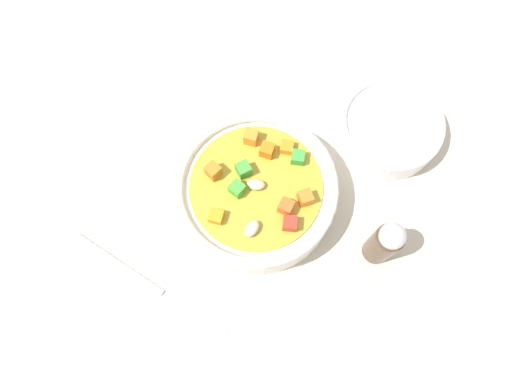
{
  "coord_description": "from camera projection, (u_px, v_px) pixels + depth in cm",
  "views": [
    {
      "loc": [
        5.62,
        -18.16,
        56.44
      ],
      "look_at": [
        0.0,
        0.0,
        2.68
      ],
      "focal_mm": 32.07,
      "sensor_mm": 36.0,
      "label": 1
    }
  ],
  "objects": [
    {
      "name": "spoon",
      "position": [
        158.0,
        290.0,
        0.55
      ],
      "size": [
        21.83,
        7.39,
        0.8
      ],
      "rotation": [
        0.0,
        0.0,
        6.02
      ],
      "color": "silver",
      "rests_on": "ground_plane"
    },
    {
      "name": "side_bowl_small",
      "position": [
        389.0,
        127.0,
        0.61
      ],
      "size": [
        13.96,
        13.96,
        4.1
      ],
      "color": "white",
      "rests_on": "ground_plane"
    },
    {
      "name": "pepper_shaker",
      "position": [
        385.0,
        243.0,
        0.53
      ],
      "size": [
        3.37,
        3.37,
        9.23
      ],
      "color": "#4C3828",
      "rests_on": "ground_plane"
    },
    {
      "name": "soup_bowl_main",
      "position": [
        256.0,
        191.0,
        0.57
      ],
      "size": [
        20.0,
        20.0,
        6.74
      ],
      "color": "white",
      "rests_on": "ground_plane"
    },
    {
      "name": "ground_plane",
      "position": [
        256.0,
        201.0,
        0.6
      ],
      "size": [
        140.0,
        140.0,
        2.0
      ],
      "primitive_type": "cube",
      "color": "#BAB2A0"
    }
  ]
}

